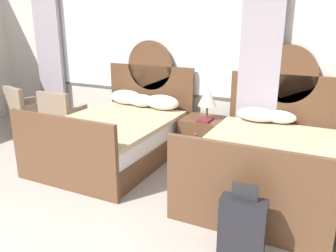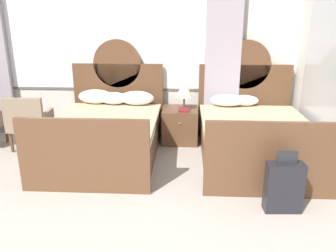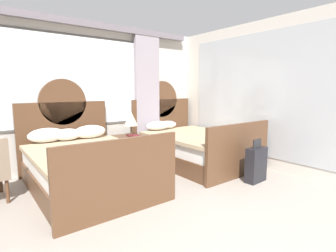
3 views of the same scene
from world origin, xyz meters
name	(u,v)px [view 3 (image 3 of 3)]	position (x,y,z in m)	size (l,w,h in m)	color
wall_back_window	(48,91)	(0.00, 4.22, 1.43)	(6.42, 0.22, 2.70)	beige
wall_right_mirror	(279,95)	(3.24, 1.83, 1.35)	(0.08, 4.81, 2.70)	beige
bed_near_window	(86,164)	(0.21, 3.11, 0.36)	(1.54, 2.20, 1.64)	brown
bed_near_mirror	(192,146)	(2.35, 3.09, 0.35)	(1.54, 2.20, 1.64)	brown
nightstand_between_beds	(128,150)	(1.28, 3.76, 0.28)	(0.57, 0.59, 0.56)	brown
table_lamp_on_nightstand	(131,119)	(1.34, 3.74, 0.90)	(0.27, 0.27, 0.48)	brown
book_on_nightstand	(134,136)	(1.35, 3.64, 0.58)	(0.18, 0.26, 0.03)	maroon
suitcase_on_floor	(256,164)	(2.42, 1.68, 0.28)	(0.39, 0.19, 0.69)	black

